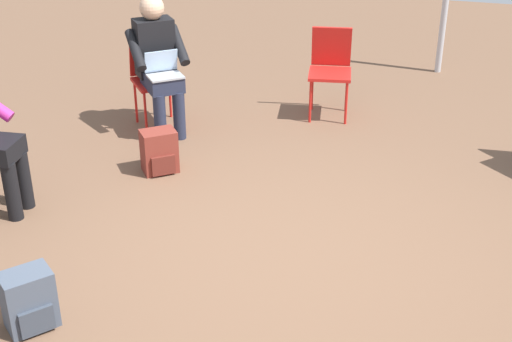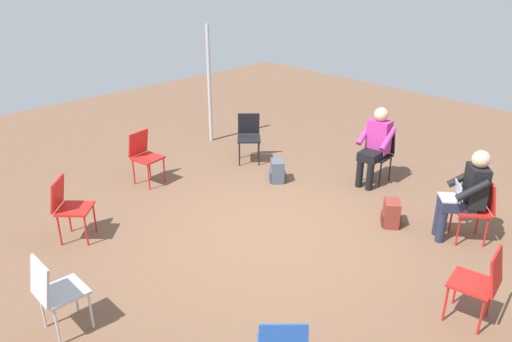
{
  "view_description": "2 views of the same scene",
  "coord_description": "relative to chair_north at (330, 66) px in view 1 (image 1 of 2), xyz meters",
  "views": [
    {
      "loc": [
        0.97,
        -3.87,
        2.66
      ],
      "look_at": [
        -0.17,
        0.02,
        0.62
      ],
      "focal_mm": 50.0,
      "sensor_mm": 36.0,
      "label": 1
    },
    {
      "loc": [
        4.18,
        4.0,
        3.44
      ],
      "look_at": [
        0.3,
        -0.02,
        0.98
      ],
      "focal_mm": 35.0,
      "sensor_mm": 36.0,
      "label": 2
    }
  ],
  "objects": [
    {
      "name": "backpack_by_empty_chair",
      "position": [
        -1.01,
        -3.71,
        -0.34
      ],
      "size": [
        0.33,
        0.34,
        0.36
      ],
      "rotation": [
        0.0,
        0.0,
        4.02
      ],
      "color": "#475160",
      "rests_on": "ground"
    },
    {
      "name": "chair_northwest",
      "position": [
        -1.53,
        -0.7,
        0.0
      ],
      "size": [
        0.58,
        0.59,
        0.85
      ],
      "rotation": [
        0.0,
        0.0,
        -2.44
      ],
      "color": "red",
      "rests_on": "ground"
    },
    {
      "name": "person_with_laptop",
      "position": [
        -1.42,
        -0.83,
        0.2
      ],
      "size": [
        0.63,
        0.64,
        1.24
      ],
      "rotation": [
        0.0,
        0.0,
        -2.44
      ],
      "color": "#23283D",
      "rests_on": "ground"
    },
    {
      "name": "chair_north",
      "position": [
        0.0,
        0.0,
        0.0
      ],
      "size": [
        0.46,
        0.49,
        0.85
      ],
      "rotation": [
        0.0,
        0.0,
        -2.98
      ],
      "color": "red",
      "rests_on": "ground"
    },
    {
      "name": "backpack_near_laptop_user",
      "position": [
        -1.09,
        -1.64,
        -0.34
      ],
      "size": [
        0.34,
        0.33,
        0.36
      ],
      "rotation": [
        0.0,
        0.0,
        3.82
      ],
      "color": "maroon",
      "rests_on": "ground"
    },
    {
      "name": "ground_plane",
      "position": [
        0.19,
        -2.64,
        -0.5
      ],
      "size": [
        15.84,
        15.84,
        0.0
      ],
      "primitive_type": "plane",
      "color": "brown"
    }
  ]
}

